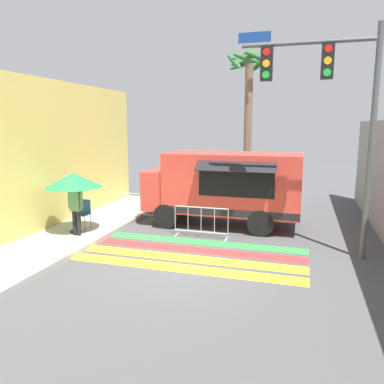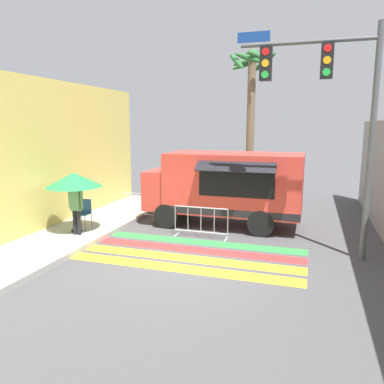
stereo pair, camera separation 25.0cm
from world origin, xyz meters
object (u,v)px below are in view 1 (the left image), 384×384
folding_chair (84,211)px  palm_tree (249,100)px  traffic_signal_pole (329,96)px  barricade_front (201,223)px  patio_umbrella (73,180)px  barricade_side (138,207)px  vendor_person (76,205)px  food_truck (222,184)px

folding_chair → palm_tree: 9.26m
traffic_signal_pole → barricade_front: size_ratio=3.41×
patio_umbrella → barricade_side: 3.33m
traffic_signal_pole → barricade_side: traffic_signal_pole is taller
patio_umbrella → vendor_person: bearing=-50.8°
barricade_side → food_truck: bearing=0.6°
barricade_side → traffic_signal_pole: bearing=-19.1°
folding_chair → barricade_side: size_ratio=0.71×
barricade_side → vendor_person: bearing=-102.9°
food_truck → vendor_person: (-4.10, -3.19, -0.39)m
food_truck → folding_chair: bearing=-150.9°
barricade_side → folding_chair: bearing=-111.7°
patio_umbrella → barricade_front: (4.03, 1.15, -1.41)m
food_truck → patio_umbrella: 5.23m
vendor_person → barricade_front: bearing=7.8°
food_truck → folding_chair: food_truck is taller
folding_chair → barricade_side: 2.57m
traffic_signal_pole → patio_umbrella: bearing=-176.3°
patio_umbrella → palm_tree: size_ratio=0.28×
barricade_side → palm_tree: size_ratio=0.20×
food_truck → patio_umbrella: food_truck is taller
barricade_front → palm_tree: palm_tree is taller
food_truck → palm_tree: (0.26, 4.53, 3.32)m
traffic_signal_pole → folding_chair: traffic_signal_pole is taller
patio_umbrella → palm_tree: (4.60, 7.42, 2.94)m
patio_umbrella → folding_chair: 1.24m
patio_umbrella → vendor_person: (0.24, -0.29, -0.77)m
patio_umbrella → barricade_side: (0.96, 2.85, -1.43)m
patio_umbrella → food_truck: bearing=33.7°
barricade_front → barricade_side: 3.51m
vendor_person → barricade_side: vendor_person is taller
traffic_signal_pole → palm_tree: size_ratio=0.89×
food_truck → traffic_signal_pole: (3.42, -2.39, 2.94)m
traffic_signal_pole → barricade_side: (-6.80, 2.36, -3.99)m
folding_chair → palm_tree: size_ratio=0.14×
barricade_side → barricade_front: bearing=-29.0°
folding_chair → barricade_side: folding_chair is taller
patio_umbrella → folding_chair: patio_umbrella is taller
palm_tree → vendor_person: bearing=-119.5°
patio_umbrella → vendor_person: size_ratio=1.16×
barricade_side → palm_tree: 7.30m
food_truck → folding_chair: (-4.32, -2.41, -0.77)m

